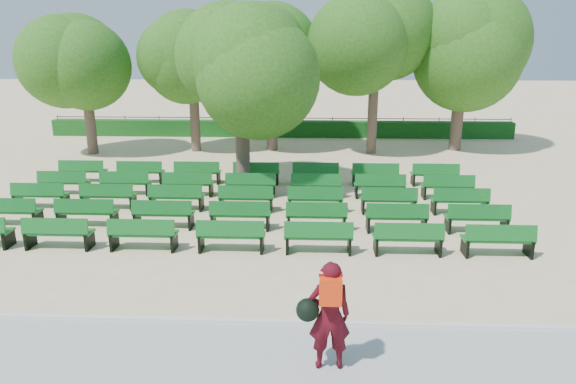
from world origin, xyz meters
name	(u,v)px	position (x,y,z in m)	size (l,w,h in m)	color
ground	(254,217)	(0.00, 0.00, 0.00)	(120.00, 120.00, 0.00)	beige
paving	(207,358)	(0.00, -7.40, 0.03)	(30.00, 2.20, 0.06)	#AAAAA5
curb	(218,321)	(0.00, -6.25, 0.05)	(30.00, 0.12, 0.10)	silver
hedge	(280,129)	(0.00, 14.00, 0.45)	(26.00, 0.70, 0.90)	#155219
fence	(280,135)	(0.00, 14.40, 0.00)	(26.00, 0.10, 1.02)	black
tree_line	(275,151)	(0.00, 10.00, 0.00)	(21.80, 6.80, 7.04)	#2E661B
bench_array	(247,208)	(-0.28, 0.60, 0.09)	(1.75, 0.60, 1.09)	#116320
tree_among	(241,81)	(-0.68, 3.02, 3.89)	(4.17, 4.17, 5.79)	brown
person	(328,314)	(2.01, -7.59, 1.02)	(0.89, 0.54, 1.85)	#410912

